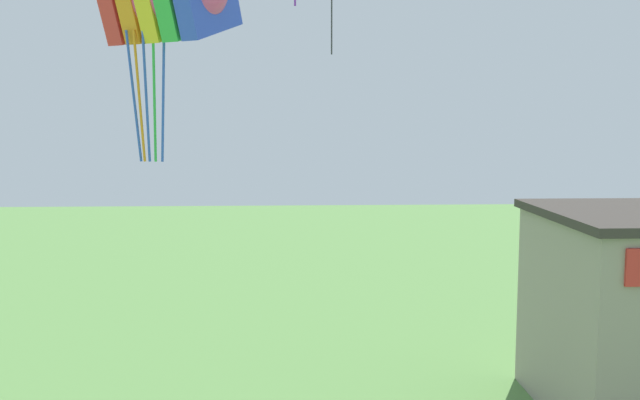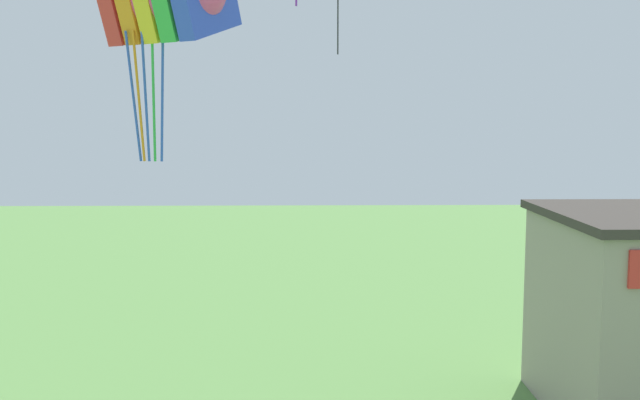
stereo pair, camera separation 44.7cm
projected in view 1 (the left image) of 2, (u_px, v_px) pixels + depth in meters
name	position (u px, v px, depth m)	size (l,w,h in m)	color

